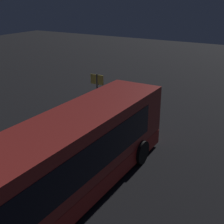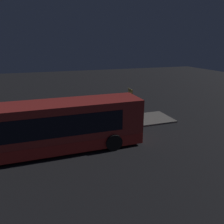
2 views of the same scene
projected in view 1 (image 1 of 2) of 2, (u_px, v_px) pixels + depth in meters
The scene contains 7 objects.
ground at pixel (73, 191), 12.02m from camera, with size 80.00×80.00×0.00m, color black.
platform at pixel (16, 168), 13.48m from camera, with size 20.00×2.98×0.14m.
bus_lead at pixel (55, 169), 10.60m from camera, with size 12.63×2.71×3.06m.
passenger_boarding at pixel (66, 126), 15.18m from camera, with size 0.40×0.40×1.75m.
passenger_waiting at pixel (99, 113), 17.09m from camera, with size 0.62×0.50×1.60m.
suitcase at pixel (2, 159), 13.37m from camera, with size 0.38×0.23×0.87m.
sign_post at pixel (97, 91), 17.64m from camera, with size 0.10×0.83×2.79m.
Camera 1 is at (-7.92, -6.51, 7.14)m, focal length 50.00 mm.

